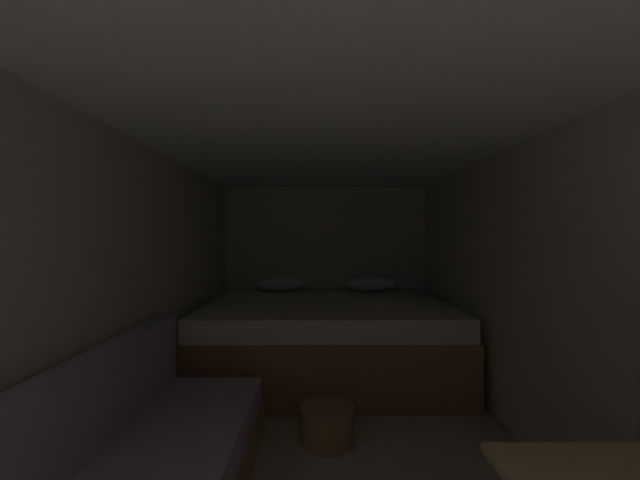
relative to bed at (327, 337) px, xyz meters
The scene contains 7 objects.
ground_plane 1.57m from the bed, 90.00° to the right, with size 6.88×6.88×0.00m, color #B2A893.
wall_back 1.12m from the bed, 90.00° to the left, with size 2.57×0.05×1.97m, color beige.
wall_left 2.07m from the bed, 129.41° to the right, with size 0.05×4.88×1.97m, color beige.
wall_right 2.07m from the bed, 50.59° to the right, with size 0.05×4.88×1.97m, color beige.
ceiling_slab 2.23m from the bed, 90.00° to the right, with size 2.57×4.88×0.05m, color white.
bed is the anchor object (origin of this frame).
wicker_basket 1.27m from the bed, 91.23° to the right, with size 0.36×0.36×0.24m.
Camera 1 is at (-0.09, -0.29, 1.36)m, focal length 21.33 mm.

